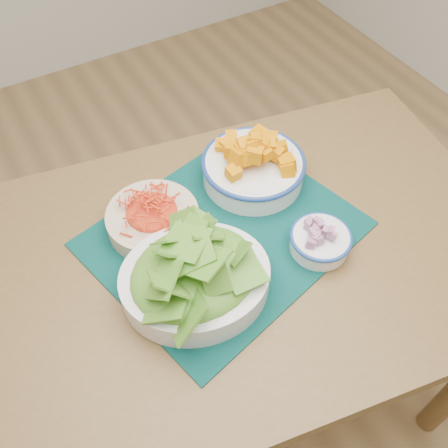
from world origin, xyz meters
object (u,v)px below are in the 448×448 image
at_px(onion_bowl, 321,239).
at_px(carrot_bowl, 152,216).
at_px(squash_bowl, 254,162).
at_px(lettuce_bowl, 195,272).
at_px(table, 251,277).
at_px(placemat, 224,234).

bearing_deg(onion_bowl, carrot_bowl, 140.51).
xyz_separation_m(squash_bowl, lettuce_bowl, (-0.25, -0.19, 0.01)).
height_order(carrot_bowl, onion_bowl, carrot_bowl).
distance_m(table, carrot_bowl, 0.26).
xyz_separation_m(table, onion_bowl, (0.11, -0.07, 0.15)).
bearing_deg(carrot_bowl, placemat, -37.18).
bearing_deg(onion_bowl, placemat, 138.76).
relative_size(table, onion_bowl, 9.20).
bearing_deg(placemat, onion_bowl, -55.28).
bearing_deg(lettuce_bowl, squash_bowl, 53.66).
distance_m(placemat, lettuce_bowl, 0.16).
height_order(placemat, lettuce_bowl, lettuce_bowl).
distance_m(placemat, carrot_bowl, 0.15).
bearing_deg(lettuce_bowl, table, 28.48).
bearing_deg(squash_bowl, table, -121.95).
bearing_deg(carrot_bowl, onion_bowl, -39.49).
height_order(lettuce_bowl, onion_bowl, lettuce_bowl).
bearing_deg(lettuce_bowl, placemat, 54.38).
relative_size(carrot_bowl, lettuce_bowl, 0.62).
distance_m(table, squash_bowl, 0.25).
xyz_separation_m(placemat, lettuce_bowl, (-0.11, -0.09, 0.06)).
distance_m(placemat, onion_bowl, 0.20).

